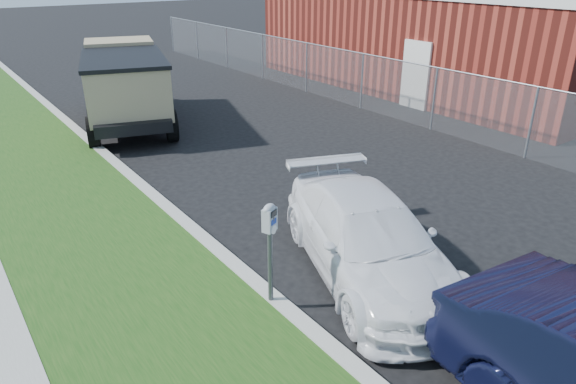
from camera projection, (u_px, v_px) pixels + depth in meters
ground at (386, 243)px, 9.02m from camera, size 120.00×120.00×0.00m
streetside at (17, 296)px, 7.48m from camera, size 6.12×50.00×0.15m
chainlink_fence at (363, 70)px, 16.88m from camera, size 0.06×30.06×30.00m
brick_building at (456, 28)px, 20.48m from camera, size 9.20×14.20×4.17m
parking_meter at (270, 232)px, 6.84m from camera, size 0.24×0.21×1.50m
white_wagon at (365, 236)px, 7.98m from camera, size 3.20×4.69×1.26m
dump_truck at (125, 81)px, 15.36m from camera, size 3.68×6.08×2.24m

